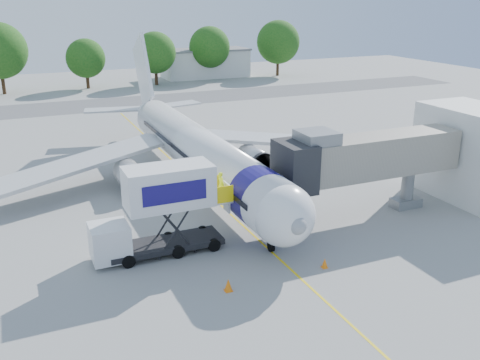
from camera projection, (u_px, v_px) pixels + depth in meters
name	position (u px, v px, depth m)	size (l,w,h in m)	color
ground	(215.00, 200.00, 41.19)	(160.00, 160.00, 0.00)	gray
guidance_line	(215.00, 200.00, 41.19)	(0.15, 70.00, 0.01)	yellow
taxiway_strip	(111.00, 104.00, 77.52)	(120.00, 10.00, 0.01)	#59595B
aircraft	(197.00, 150.00, 43.79)	(34.17, 37.73, 11.35)	white
jet_bridge	(359.00, 158.00, 36.75)	(13.90, 3.20, 6.60)	gray
terminal_stub	(472.00, 153.00, 41.02)	(5.00, 8.00, 7.00)	silver
catering_hiloader	(159.00, 211.00, 31.85)	(8.50, 2.44, 5.50)	black
ground_tug	(364.00, 308.00, 25.62)	(3.93, 2.41, 1.48)	silver
safety_cone_a	(325.00, 263.00, 30.91)	(0.37, 0.37, 0.60)	orange
safety_cone_b	(228.00, 285.00, 28.46)	(0.45, 0.45, 0.72)	orange
outbuilding_right	(205.00, 63.00, 102.31)	(16.40, 7.40, 5.30)	silver
tree_d	(86.00, 58.00, 88.90)	(6.47, 6.47, 8.25)	#382314
tree_e	(155.00, 53.00, 92.30)	(7.16, 7.16, 9.13)	#382314
tree_f	(210.00, 47.00, 98.78)	(7.57, 7.57, 9.65)	#382314
tree_g	(278.00, 42.00, 102.85)	(8.25, 8.25, 10.52)	#382314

